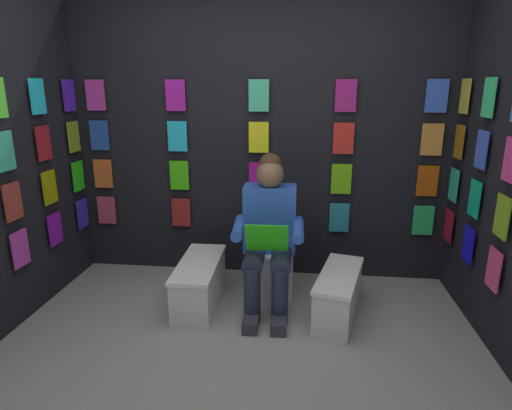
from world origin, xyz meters
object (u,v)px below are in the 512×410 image
at_px(toilet, 270,256).
at_px(comic_longbox_near, 200,283).
at_px(comic_longbox_far, 338,295).
at_px(person_reading, 269,233).

xyz_separation_m(toilet, comic_longbox_near, (0.54, 0.26, -0.15)).
distance_m(comic_longbox_near, comic_longbox_far, 1.08).
bearing_deg(person_reading, comic_longbox_far, 167.19).
bearing_deg(comic_longbox_near, toilet, -155.93).
xyz_separation_m(toilet, person_reading, (-0.00, 0.23, 0.27)).
height_order(person_reading, comic_longbox_far, person_reading).
relative_size(toilet, person_reading, 0.65).
relative_size(person_reading, comic_longbox_far, 1.54).
xyz_separation_m(toilet, comic_longbox_far, (-0.54, 0.34, -0.15)).
relative_size(toilet, comic_longbox_near, 0.98).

